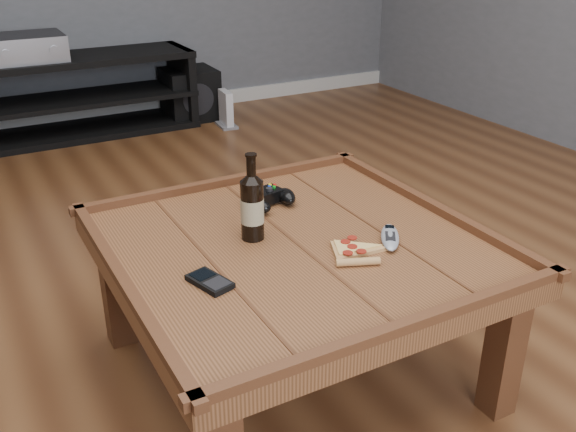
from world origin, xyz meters
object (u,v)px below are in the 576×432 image
av_receiver (26,48)px  subwoofer (190,94)px  game_console (226,111)px  media_console (82,96)px  remote_control (390,237)px  smartphone (210,281)px  coffee_table (295,261)px  pizza_slice (353,251)px  beer_bottle (252,205)px  game_controller (269,199)px

av_receiver → subwoofer: bearing=1.3°
subwoofer → game_console: bearing=-64.4°
media_console → remote_control: bearing=-85.3°
smartphone → subwoofer: smartphone is taller
coffee_table → game_console: size_ratio=4.29×
pizza_slice → av_receiver: bearing=120.4°
beer_bottle → av_receiver: (-0.19, 2.66, 0.02)m
pizza_slice → smartphone: bearing=-162.7°
av_receiver → smartphone: bearing=-89.7°
game_controller → av_receiver: av_receiver is taller
pizza_slice → smartphone: pizza_slice is taller
smartphone → media_console: bearing=67.8°
smartphone → remote_control: 0.53m
game_controller → game_console: (0.81, 2.20, -0.37)m
smartphone → subwoofer: bearing=54.0°
pizza_slice → remote_control: (0.13, 0.01, 0.00)m
coffee_table → pizza_slice: coffee_table is taller
media_console → smartphone: 2.87m
remote_control → game_console: size_ratio=0.68×
beer_bottle → smartphone: beer_bottle is taller
media_console → game_console: (0.86, -0.30, -0.14)m
remote_control → subwoofer: bearing=115.4°
pizza_slice → subwoofer: 2.97m
game_controller → remote_control: bearing=-73.8°
game_controller → smartphone: (-0.34, -0.35, -0.02)m
pizza_slice → av_receiver: 2.91m
pizza_slice → smartphone: size_ratio=1.80×
coffee_table → av_receiver: (-0.28, 2.74, 0.18)m
smartphone → game_console: bearing=49.4°
av_receiver → subwoofer: av_receiver is taller
av_receiver → game_console: size_ratio=1.81×
subwoofer → game_console: (0.13, -0.30, -0.06)m
pizza_slice → game_console: bearing=96.5°
remote_control → media_console: bearing=129.7°
media_console → pizza_slice: size_ratio=5.80×
beer_bottle → subwoofer: bearing=73.0°
game_controller → remote_control: size_ratio=1.20×
subwoofer → remote_control: bearing=-97.7°
media_console → av_receiver: 0.44m
beer_bottle → game_controller: beer_bottle is taller
beer_bottle → remote_control: beer_bottle is taller
beer_bottle → subwoofer: beer_bottle is taller
media_console → game_controller: game_controller is taller
media_console → game_controller: size_ratio=7.11×
smartphone → remote_control: size_ratio=0.82×
media_console → beer_bottle: (-0.09, -2.67, 0.31)m
av_receiver → game_controller: bearing=-81.8°
game_controller → subwoofer: bearing=64.4°
media_console → game_console: media_console is taller
smartphone → pizza_slice: bearing=-21.7°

